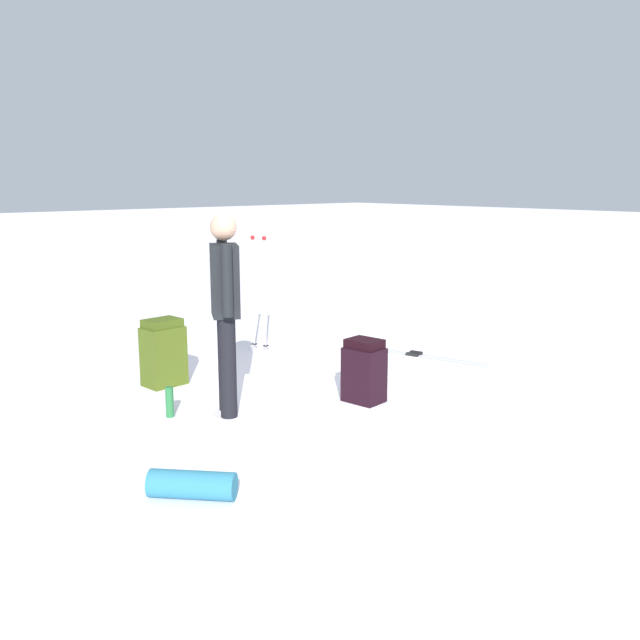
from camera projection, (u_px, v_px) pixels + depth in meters
name	position (u px, v px, depth m)	size (l,w,h in m)	color
ground_plane	(320.00, 393.00, 6.58)	(80.00, 80.00, 0.00)	white
skier_standing	(225.00, 304.00, 5.83)	(0.51, 0.36, 1.70)	black
ski_pair_near	(414.00, 355.00, 7.93)	(1.78, 0.63, 0.05)	silver
backpack_large_dark	(364.00, 371.00, 6.27)	(0.36, 0.30, 0.58)	black
backpack_bright	(163.00, 353.00, 6.77)	(0.30, 0.39, 0.66)	#435416
ski_poles_planted_near	(259.00, 287.00, 8.10)	(0.23, 0.12, 1.34)	#B8AEC2
sleeping_mat_rolled	(192.00, 485.00, 4.38)	(0.18, 0.18, 0.55)	teal
thermos_bottle	(170.00, 402.00, 5.89)	(0.07, 0.07, 0.26)	#256C37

